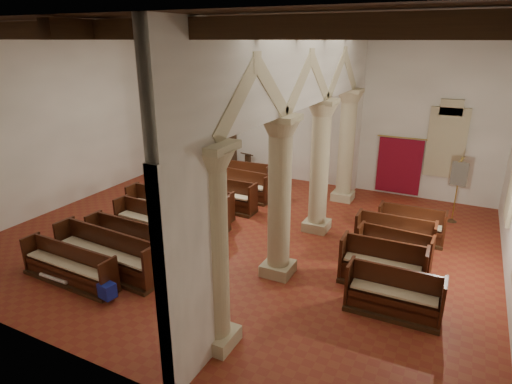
% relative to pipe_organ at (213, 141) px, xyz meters
% --- Properties ---
extents(floor, '(14.00, 14.00, 0.00)m').
position_rel_pipe_organ_xyz_m(floor, '(4.50, -5.50, -1.37)').
color(floor, maroon).
rests_on(floor, ground).
extents(ceiling, '(14.00, 14.00, 0.00)m').
position_rel_pipe_organ_xyz_m(ceiling, '(4.50, -5.50, 4.63)').
color(ceiling, '#342211').
rests_on(ceiling, wall_back).
extents(wall_back, '(14.00, 0.02, 6.00)m').
position_rel_pipe_organ_xyz_m(wall_back, '(4.50, 0.50, 1.63)').
color(wall_back, white).
rests_on(wall_back, floor).
extents(wall_front, '(14.00, 0.02, 6.00)m').
position_rel_pipe_organ_xyz_m(wall_front, '(4.50, -11.50, 1.63)').
color(wall_front, white).
rests_on(wall_front, floor).
extents(wall_left, '(0.02, 12.00, 6.00)m').
position_rel_pipe_organ_xyz_m(wall_left, '(-2.50, -5.50, 1.63)').
color(wall_left, white).
rests_on(wall_left, floor).
extents(ceiling_beams, '(13.80, 11.80, 0.30)m').
position_rel_pipe_organ_xyz_m(ceiling_beams, '(4.50, -5.50, 4.45)').
color(ceiling_beams, '#392312').
rests_on(ceiling_beams, wall_back).
extents(arcade, '(0.90, 11.90, 6.00)m').
position_rel_pipe_organ_xyz_m(arcade, '(6.30, -5.50, 2.19)').
color(arcade, tan).
rests_on(arcade, floor).
extents(window_back, '(1.00, 0.03, 2.20)m').
position_rel_pipe_organ_xyz_m(window_back, '(9.50, 0.48, 0.83)').
color(window_back, '#367B5E').
rests_on(window_back, wall_back).
extents(pipe_organ, '(2.10, 0.85, 4.40)m').
position_rel_pipe_organ_xyz_m(pipe_organ, '(0.00, 0.00, 0.00)').
color(pipe_organ, '#392312').
rests_on(pipe_organ, floor).
extents(lectern, '(0.50, 0.52, 1.08)m').
position_rel_pipe_organ_xyz_m(lectern, '(1.77, -0.01, -0.92)').
color(lectern, '#361E11').
rests_on(lectern, floor).
extents(dossal_curtain, '(1.80, 0.07, 2.17)m').
position_rel_pipe_organ_xyz_m(dossal_curtain, '(8.00, 0.42, -0.21)').
color(dossal_curtain, maroon).
rests_on(dossal_curtain, floor).
extents(processional_banner, '(0.50, 0.63, 2.20)m').
position_rel_pipe_organ_xyz_m(processional_banner, '(10.09, -1.39, -0.60)').
color(processional_banner, '#392312').
rests_on(processional_banner, floor).
extents(hymnal_box_a, '(0.39, 0.34, 0.35)m').
position_rel_pipe_organ_xyz_m(hymnal_box_a, '(3.30, -9.87, -1.09)').
color(hymnal_box_a, navy).
rests_on(hymnal_box_a, floor).
extents(hymnal_box_b, '(0.38, 0.34, 0.31)m').
position_rel_pipe_organ_xyz_m(hymnal_box_b, '(2.82, -8.32, -1.12)').
color(hymnal_box_b, navy).
rests_on(hymnal_box_b, floor).
extents(hymnal_box_c, '(0.36, 0.30, 0.33)m').
position_rel_pipe_organ_xyz_m(hymnal_box_c, '(2.72, -5.99, -1.10)').
color(hymnal_box_c, '#162698').
rests_on(hymnal_box_c, floor).
extents(tube_heater_a, '(0.90, 0.10, 0.09)m').
position_rel_pipe_organ_xyz_m(tube_heater_a, '(1.58, -9.93, -1.21)').
color(tube_heater_a, white).
rests_on(tube_heater_a, floor).
extents(tube_heater_b, '(0.87, 0.46, 0.09)m').
position_rel_pipe_organ_xyz_m(tube_heater_b, '(1.84, -9.25, -1.21)').
color(tube_heater_b, white).
rests_on(tube_heater_b, floor).
extents(nave_pew_0, '(2.82, 0.72, 0.95)m').
position_rel_pipe_organ_xyz_m(nave_pew_0, '(1.87, -9.66, -1.06)').
color(nave_pew_0, '#392312').
rests_on(nave_pew_0, floor).
extents(nave_pew_1, '(3.23, 0.94, 1.13)m').
position_rel_pipe_organ_xyz_m(nave_pew_1, '(2.38, -8.91, -1.00)').
color(nave_pew_1, '#392312').
rests_on(nave_pew_1, floor).
extents(nave_pew_2, '(3.03, 0.80, 1.05)m').
position_rel_pipe_organ_xyz_m(nave_pew_2, '(2.47, -8.04, -1.03)').
color(nave_pew_2, '#392312').
rests_on(nave_pew_2, floor).
extents(nave_pew_3, '(2.73, 0.84, 1.05)m').
position_rel_pipe_organ_xyz_m(nave_pew_3, '(2.10, -6.73, -1.02)').
color(nave_pew_3, '#392312').
rests_on(nave_pew_3, floor).
extents(nave_pew_4, '(3.56, 0.93, 1.15)m').
position_rel_pipe_organ_xyz_m(nave_pew_4, '(2.18, -5.69, -0.99)').
color(nave_pew_4, '#392312').
rests_on(nave_pew_4, floor).
extents(nave_pew_5, '(2.68, 0.78, 1.00)m').
position_rel_pipe_organ_xyz_m(nave_pew_5, '(2.33, -4.84, -1.04)').
color(nave_pew_5, '#392312').
rests_on(nave_pew_5, floor).
extents(nave_pew_6, '(3.24, 0.74, 1.08)m').
position_rel_pipe_organ_xyz_m(nave_pew_6, '(2.38, -3.82, -1.02)').
color(nave_pew_6, '#392312').
rests_on(nave_pew_6, floor).
extents(nave_pew_7, '(3.23, 0.92, 1.06)m').
position_rel_pipe_organ_xyz_m(nave_pew_7, '(2.42, -2.56, -1.02)').
color(nave_pew_7, '#392312').
rests_on(nave_pew_7, floor).
extents(nave_pew_8, '(2.95, 0.88, 1.09)m').
position_rel_pipe_organ_xyz_m(nave_pew_8, '(2.09, -1.64, -1.01)').
color(nave_pew_8, '#392312').
rests_on(nave_pew_8, floor).
extents(aisle_pew_0, '(2.03, 0.74, 1.06)m').
position_rel_pipe_organ_xyz_m(aisle_pew_0, '(9.22, -7.46, -1.02)').
color(aisle_pew_0, '#392312').
rests_on(aisle_pew_0, floor).
extents(aisle_pew_1, '(2.02, 0.81, 1.13)m').
position_rel_pipe_organ_xyz_m(aisle_pew_1, '(8.76, -6.36, -0.99)').
color(aisle_pew_1, '#392312').
rests_on(aisle_pew_1, floor).
extents(aisle_pew_2, '(1.91, 0.78, 1.03)m').
position_rel_pipe_organ_xyz_m(aisle_pew_2, '(8.86, -5.36, -1.02)').
color(aisle_pew_2, '#392312').
rests_on(aisle_pew_2, floor).
extents(aisle_pew_3, '(2.10, 0.80, 1.14)m').
position_rel_pipe_organ_xyz_m(aisle_pew_3, '(8.76, -4.73, -0.99)').
color(aisle_pew_3, '#392312').
rests_on(aisle_pew_3, floor).
extents(aisle_pew_4, '(1.91, 0.72, 1.02)m').
position_rel_pipe_organ_xyz_m(aisle_pew_4, '(9.04, -3.46, -1.03)').
color(aisle_pew_4, '#392312').
rests_on(aisle_pew_4, floor).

